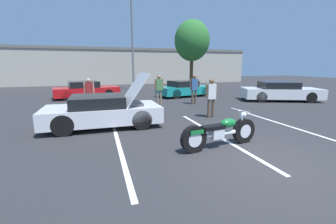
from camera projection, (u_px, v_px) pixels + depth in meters
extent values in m
plane|color=#2D2D30|center=(268.00, 162.00, 5.29)|extent=(80.00, 80.00, 0.00)
cube|color=white|center=(119.00, 145.00, 6.40)|extent=(0.12, 5.88, 0.01)
cube|color=white|center=(217.00, 135.00, 7.31)|extent=(0.12, 5.88, 0.01)
cube|color=white|center=(293.00, 127.00, 8.22)|extent=(0.12, 5.88, 0.01)
cube|color=#B2AD9E|center=(127.00, 66.00, 29.18)|extent=(32.00, 4.00, 4.40)
cube|color=slate|center=(126.00, 50.00, 28.77)|extent=(32.00, 4.20, 0.30)
cylinder|color=slate|center=(132.00, 41.00, 20.10)|extent=(0.18, 0.18, 8.90)
cylinder|color=brown|center=(191.00, 73.00, 21.29)|extent=(0.32, 0.32, 3.13)
ellipsoid|color=#2D702D|center=(192.00, 41.00, 20.70)|extent=(3.24, 3.24, 3.72)
cylinder|color=black|center=(244.00, 131.00, 6.55)|extent=(0.74, 0.27, 0.72)
cylinder|color=black|center=(194.00, 139.00, 5.80)|extent=(0.74, 0.27, 0.72)
cylinder|color=silver|center=(244.00, 131.00, 6.55)|extent=(0.42, 0.23, 0.40)
cylinder|color=silver|center=(194.00, 139.00, 5.80)|extent=(0.42, 0.23, 0.40)
cylinder|color=silver|center=(220.00, 134.00, 6.17)|extent=(1.47, 0.35, 0.12)
cube|color=silver|center=(216.00, 133.00, 6.10)|extent=(0.39, 0.29, 0.28)
ellipsoid|color=#146B2D|center=(228.00, 123.00, 6.22)|extent=(0.54, 0.36, 0.26)
cube|color=black|center=(213.00, 127.00, 6.01)|extent=(0.69, 0.36, 0.10)
cube|color=#146B2D|center=(195.00, 131.00, 5.78)|extent=(0.43, 0.28, 0.10)
cylinder|color=silver|center=(242.00, 120.00, 6.44)|extent=(0.31, 0.12, 0.63)
cylinder|color=silver|center=(240.00, 111.00, 6.34)|extent=(0.15, 0.70, 0.04)
sphere|color=silver|center=(244.00, 115.00, 6.43)|extent=(0.16, 0.16, 0.16)
cylinder|color=silver|center=(206.00, 137.00, 6.11)|extent=(1.12, 0.27, 0.09)
cube|color=silver|center=(103.00, 114.00, 8.30)|extent=(4.13, 1.96, 0.57)
cube|color=black|center=(98.00, 101.00, 8.16)|extent=(1.86, 1.76, 0.39)
cylinder|color=black|center=(142.00, 120.00, 7.90)|extent=(0.71, 0.22, 0.71)
cylinder|color=black|center=(134.00, 111.00, 9.51)|extent=(0.71, 0.22, 0.71)
cylinder|color=black|center=(63.00, 125.00, 7.15)|extent=(0.71, 0.22, 0.71)
cylinder|color=black|center=(69.00, 115.00, 8.76)|extent=(0.71, 0.22, 0.71)
cube|color=silver|center=(134.00, 89.00, 8.48)|extent=(0.87, 1.79, 1.20)
cube|color=#4C4C51|center=(133.00, 106.00, 8.59)|extent=(0.61, 1.07, 0.28)
cube|color=red|center=(87.00, 91.00, 15.89)|extent=(4.60, 2.59, 0.58)
cube|color=black|center=(84.00, 84.00, 15.71)|extent=(2.22, 1.97, 0.42)
cylinder|color=black|center=(109.00, 94.00, 15.84)|extent=(0.65, 0.33, 0.62)
cylinder|color=black|center=(104.00, 91.00, 17.23)|extent=(0.65, 0.33, 0.62)
cylinder|color=black|center=(67.00, 96.00, 14.61)|extent=(0.65, 0.33, 0.62)
cylinder|color=black|center=(66.00, 93.00, 16.00)|extent=(0.65, 0.33, 0.62)
cube|color=teal|center=(185.00, 90.00, 16.65)|extent=(4.29, 2.62, 0.56)
cube|color=black|center=(183.00, 84.00, 16.47)|extent=(2.11, 1.97, 0.42)
cylinder|color=black|center=(205.00, 92.00, 16.59)|extent=(0.69, 0.36, 0.66)
cylinder|color=black|center=(192.00, 90.00, 17.95)|extent=(0.69, 0.36, 0.66)
cylinder|color=black|center=(176.00, 94.00, 15.40)|extent=(0.69, 0.36, 0.66)
cylinder|color=black|center=(165.00, 92.00, 16.75)|extent=(0.69, 0.36, 0.66)
cube|color=white|center=(280.00, 93.00, 14.55)|extent=(5.11, 3.51, 0.63)
cube|color=black|center=(278.00, 85.00, 14.46)|extent=(2.61, 2.39, 0.41)
cylinder|color=black|center=(311.00, 98.00, 13.65)|extent=(0.70, 0.44, 0.66)
cylinder|color=black|center=(297.00, 94.00, 15.32)|extent=(0.70, 0.44, 0.66)
cylinder|color=black|center=(262.00, 97.00, 13.85)|extent=(0.70, 0.44, 0.66)
cylinder|color=black|center=(253.00, 94.00, 15.52)|extent=(0.70, 0.44, 0.66)
cylinder|color=brown|center=(192.00, 97.00, 13.18)|extent=(0.12, 0.12, 0.83)
cylinder|color=brown|center=(195.00, 97.00, 13.24)|extent=(0.12, 0.12, 0.83)
cube|color=#335B93|center=(194.00, 84.00, 13.06)|extent=(0.36, 0.20, 0.66)
cylinder|color=brown|center=(191.00, 84.00, 12.99)|extent=(0.08, 0.08, 0.59)
cylinder|color=brown|center=(198.00, 84.00, 13.12)|extent=(0.08, 0.08, 0.59)
sphere|color=brown|center=(194.00, 77.00, 12.97)|extent=(0.23, 0.23, 0.23)
cylinder|color=brown|center=(209.00, 108.00, 9.72)|extent=(0.12, 0.12, 0.82)
cylinder|color=brown|center=(213.00, 108.00, 9.78)|extent=(0.12, 0.12, 0.82)
cube|color=white|center=(211.00, 92.00, 9.61)|extent=(0.36, 0.20, 0.65)
cylinder|color=brown|center=(207.00, 91.00, 9.54)|extent=(0.08, 0.08, 0.58)
cylinder|color=brown|center=(216.00, 91.00, 9.66)|extent=(0.08, 0.08, 0.58)
sphere|color=brown|center=(212.00, 81.00, 9.52)|extent=(0.22, 0.22, 0.22)
cylinder|color=#333338|center=(88.00, 101.00, 11.78)|extent=(0.12, 0.12, 0.77)
cylinder|color=#333338|center=(92.00, 101.00, 11.84)|extent=(0.12, 0.12, 0.77)
cube|color=maroon|center=(89.00, 88.00, 11.68)|extent=(0.36, 0.20, 0.61)
cylinder|color=tan|center=(84.00, 88.00, 11.61)|extent=(0.08, 0.08, 0.55)
cylinder|color=tan|center=(93.00, 88.00, 11.73)|extent=(0.08, 0.08, 0.55)
sphere|color=tan|center=(88.00, 80.00, 11.59)|extent=(0.21, 0.21, 0.21)
cylinder|color=gray|center=(157.00, 98.00, 13.00)|extent=(0.12, 0.12, 0.83)
cylinder|color=gray|center=(161.00, 97.00, 13.06)|extent=(0.12, 0.12, 0.83)
cube|color=#4C7F47|center=(159.00, 85.00, 12.88)|extent=(0.36, 0.20, 0.66)
cylinder|color=#9E704C|center=(155.00, 84.00, 12.81)|extent=(0.08, 0.08, 0.59)
cylinder|color=#9E704C|center=(163.00, 84.00, 12.94)|extent=(0.08, 0.08, 0.59)
sphere|color=#9E704C|center=(159.00, 77.00, 12.79)|extent=(0.23, 0.23, 0.23)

